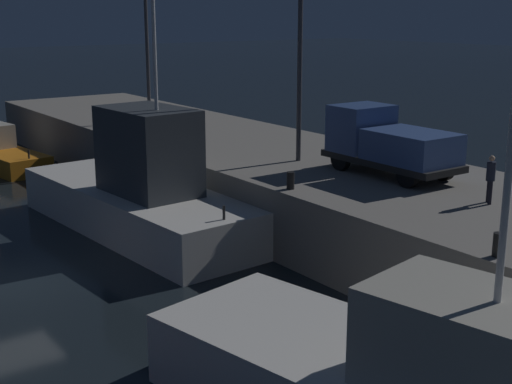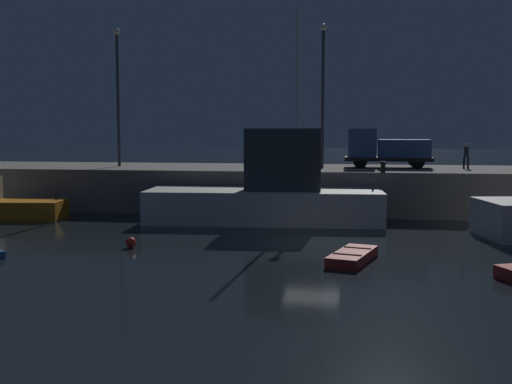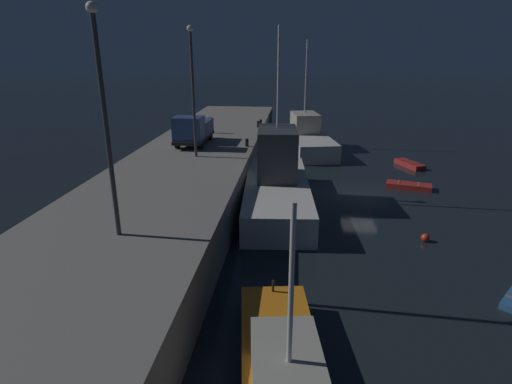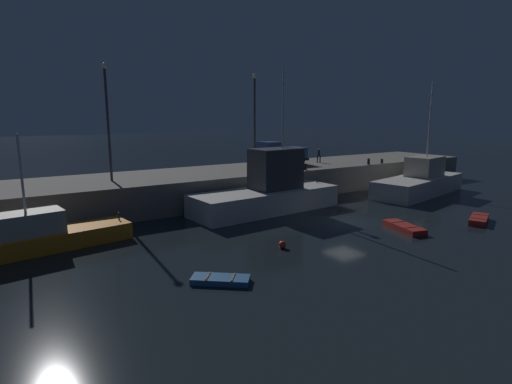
{
  "view_description": "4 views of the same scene",
  "coord_description": "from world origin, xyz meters",
  "px_view_note": "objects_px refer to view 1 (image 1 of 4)",
  "views": [
    {
      "loc": [
        22.54,
        -6.26,
        8.79
      ],
      "look_at": [
        -0.56,
        10.34,
        1.51
      ],
      "focal_mm": 49.63,
      "sensor_mm": 36.0,
      "label": 1
    },
    {
      "loc": [
        1.89,
        -27.9,
        5.01
      ],
      "look_at": [
        -3.79,
        7.74,
        1.51
      ],
      "focal_mm": 43.85,
      "sensor_mm": 36.0,
      "label": 2
    },
    {
      "loc": [
        -29.32,
        4.94,
        10.2
      ],
      "look_at": [
        -4.17,
        7.44,
        1.39
      ],
      "focal_mm": 28.77,
      "sensor_mm": 36.0,
      "label": 3
    },
    {
      "loc": [
        -21.52,
        -21.11,
        7.85
      ],
      "look_at": [
        -2.33,
        8.79,
        1.12
      ],
      "focal_mm": 28.31,
      "sensor_mm": 36.0,
      "label": 4
    }
  ],
  "objects_px": {
    "lamp_post_west": "(146,27)",
    "dockworker": "(491,176)",
    "lamp_post_east": "(300,34)",
    "bollard_west": "(291,180)",
    "utility_truck": "(388,142)",
    "bollard_east": "(498,245)",
    "fishing_trawler_red": "(140,194)"
  },
  "relations": [
    {
      "from": "fishing_trawler_red",
      "to": "lamp_post_east",
      "type": "xyz_separation_m",
      "value": [
        2.56,
        6.16,
        6.3
      ]
    },
    {
      "from": "bollard_east",
      "to": "bollard_west",
      "type": "bearing_deg",
      "value": 179.29
    },
    {
      "from": "lamp_post_east",
      "to": "dockworker",
      "type": "xyz_separation_m",
      "value": [
        9.01,
        0.75,
        -4.32
      ]
    },
    {
      "from": "bollard_west",
      "to": "dockworker",
      "type": "bearing_deg",
      "value": 37.71
    },
    {
      "from": "lamp_post_west",
      "to": "utility_truck",
      "type": "xyz_separation_m",
      "value": [
        17.69,
        1.05,
        -4.03
      ]
    },
    {
      "from": "fishing_trawler_red",
      "to": "dockworker",
      "type": "bearing_deg",
      "value": 30.83
    },
    {
      "from": "utility_truck",
      "to": "dockworker",
      "type": "height_order",
      "value": "utility_truck"
    },
    {
      "from": "bollard_east",
      "to": "lamp_post_east",
      "type": "bearing_deg",
      "value": 164.4
    },
    {
      "from": "fishing_trawler_red",
      "to": "lamp_post_east",
      "type": "height_order",
      "value": "lamp_post_east"
    },
    {
      "from": "lamp_post_west",
      "to": "bollard_west",
      "type": "distance_m",
      "value": 18.42
    },
    {
      "from": "lamp_post_west",
      "to": "utility_truck",
      "type": "height_order",
      "value": "lamp_post_west"
    },
    {
      "from": "lamp_post_east",
      "to": "bollard_east",
      "type": "bearing_deg",
      "value": -15.6
    },
    {
      "from": "lamp_post_west",
      "to": "lamp_post_east",
      "type": "height_order",
      "value": "lamp_post_west"
    },
    {
      "from": "bollard_east",
      "to": "fishing_trawler_red",
      "type": "bearing_deg",
      "value": -169.79
    },
    {
      "from": "lamp_post_west",
      "to": "dockworker",
      "type": "xyz_separation_m",
      "value": [
        22.7,
        0.66,
        -4.37
      ]
    },
    {
      "from": "bollard_west",
      "to": "bollard_east",
      "type": "relative_size",
      "value": 0.98
    },
    {
      "from": "bollard_west",
      "to": "bollard_east",
      "type": "distance_m",
      "value": 8.71
    },
    {
      "from": "lamp_post_west",
      "to": "bollard_east",
      "type": "relative_size",
      "value": 14.48
    },
    {
      "from": "dockworker",
      "to": "bollard_east",
      "type": "distance_m",
      "value": 5.44
    },
    {
      "from": "fishing_trawler_red",
      "to": "utility_truck",
      "type": "height_order",
      "value": "fishing_trawler_red"
    },
    {
      "from": "dockworker",
      "to": "bollard_west",
      "type": "relative_size",
      "value": 2.57
    },
    {
      "from": "utility_truck",
      "to": "bollard_west",
      "type": "distance_m",
      "value": 4.61
    },
    {
      "from": "lamp_post_east",
      "to": "utility_truck",
      "type": "distance_m",
      "value": 5.76
    },
    {
      "from": "lamp_post_east",
      "to": "bollard_east",
      "type": "relative_size",
      "value": 14.34
    },
    {
      "from": "lamp_post_east",
      "to": "bollard_west",
      "type": "xyz_separation_m",
      "value": [
        3.7,
        -3.36,
        -4.92
      ]
    },
    {
      "from": "dockworker",
      "to": "lamp_post_west",
      "type": "bearing_deg",
      "value": -178.34
    },
    {
      "from": "lamp_post_west",
      "to": "lamp_post_east",
      "type": "distance_m",
      "value": 13.69
    },
    {
      "from": "lamp_post_east",
      "to": "dockworker",
      "type": "relative_size",
      "value": 5.68
    },
    {
      "from": "dockworker",
      "to": "bollard_west",
      "type": "bearing_deg",
      "value": -142.29
    },
    {
      "from": "lamp_post_east",
      "to": "bollard_west",
      "type": "distance_m",
      "value": 7.02
    },
    {
      "from": "lamp_post_west",
      "to": "dockworker",
      "type": "relative_size",
      "value": 5.74
    },
    {
      "from": "bollard_west",
      "to": "bollard_east",
      "type": "height_order",
      "value": "bollard_east"
    }
  ]
}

